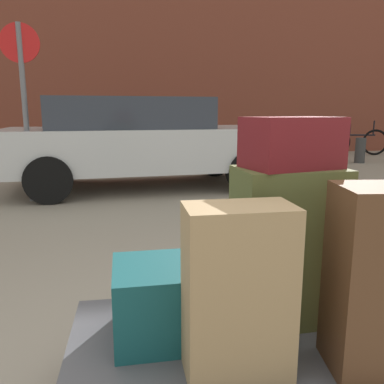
# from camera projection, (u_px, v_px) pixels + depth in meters

# --- Properties ---
(building_facade_brick) EXTENTS (24.00, 1.20, 8.45)m
(building_facade_brick) POSITION_uv_depth(u_px,v_px,m) (213.00, 4.00, 11.40)
(building_facade_brick) COLOR brown
(building_facade_brick) RESTS_ON ground_plane
(luggage_cart) EXTENTS (1.30, 0.86, 0.34)m
(luggage_cart) POSITION_uv_depth(u_px,v_px,m) (237.00, 357.00, 1.56)
(luggage_cart) COLOR #4C4C51
(luggage_cart) RESTS_ON ground_plane
(suitcase_olive_rear_right) EXTENTS (0.44, 0.30, 0.65)m
(suitcase_olive_rear_right) POSITION_uv_depth(u_px,v_px,m) (287.00, 245.00, 1.66)
(suitcase_olive_rear_right) COLOR #4C5128
(suitcase_olive_rear_right) RESTS_ON luggage_cart
(duffel_bag_teal_front_right) EXTENTS (0.57, 0.37, 0.29)m
(duffel_bag_teal_front_right) POSITION_uv_depth(u_px,v_px,m) (185.00, 298.00, 1.58)
(duffel_bag_teal_front_right) COLOR #144C51
(duffel_bag_teal_front_right) RESTS_ON luggage_cart
(suitcase_tan_stacked_top) EXTENTS (0.36, 0.21, 0.59)m
(suitcase_tan_stacked_top) POSITION_uv_depth(u_px,v_px,m) (238.00, 292.00, 1.31)
(suitcase_tan_stacked_top) COLOR #9E7F56
(suitcase_tan_stacked_top) RESTS_ON luggage_cart
(suitcase_brown_center) EXTENTS (0.36, 0.28, 0.64)m
(suitcase_brown_center) POSITION_uv_depth(u_px,v_px,m) (383.00, 281.00, 1.33)
(suitcase_brown_center) COLOR #51331E
(suitcase_brown_center) RESTS_ON luggage_cart
(duffel_bag_maroon_topmost_pile) EXTENTS (0.41, 0.32, 0.20)m
(duffel_bag_maroon_topmost_pile) POSITION_uv_depth(u_px,v_px,m) (292.00, 143.00, 1.57)
(duffel_bag_maroon_topmost_pile) COLOR maroon
(duffel_bag_maroon_topmost_pile) RESTS_ON suitcase_olive_rear_right
(parked_car) EXTENTS (4.46, 2.26, 1.42)m
(parked_car) POSITION_uv_depth(u_px,v_px,m) (142.00, 140.00, 6.33)
(parked_car) COLOR silver
(parked_car) RESTS_ON ground_plane
(bicycle_leaning) EXTENTS (1.74, 0.38, 0.96)m
(bicycle_leaning) POSITION_uv_depth(u_px,v_px,m) (356.00, 142.00, 11.12)
(bicycle_leaning) COLOR black
(bicycle_leaning) RESTS_ON ground_plane
(bollard_kerb_near) EXTENTS (0.24, 0.24, 0.60)m
(bollard_kerb_near) POSITION_uv_depth(u_px,v_px,m) (246.00, 152.00, 9.06)
(bollard_kerb_near) COLOR #383838
(bollard_kerb_near) RESTS_ON ground_plane
(bollard_kerb_mid) EXTENTS (0.24, 0.24, 0.60)m
(bollard_kerb_mid) POSITION_uv_depth(u_px,v_px,m) (308.00, 151.00, 9.28)
(bollard_kerb_mid) COLOR #383838
(bollard_kerb_mid) RESTS_ON ground_plane
(bollard_kerb_far) EXTENTS (0.24, 0.24, 0.60)m
(bollard_kerb_far) POSITION_uv_depth(u_px,v_px,m) (360.00, 150.00, 9.46)
(bollard_kerb_far) COLOR #383838
(bollard_kerb_far) RESTS_ON ground_plane
(no_parking_sign) EXTENTS (0.50, 0.07, 2.33)m
(no_parking_sign) POSITION_uv_depth(u_px,v_px,m) (24.00, 94.00, 5.20)
(no_parking_sign) COLOR slate
(no_parking_sign) RESTS_ON ground_plane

